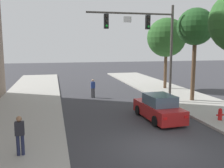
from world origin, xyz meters
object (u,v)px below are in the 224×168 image
object	(u,v)px
car_lead_red	(159,108)
street_tree_third	(166,38)
street_tree_second	(195,28)
fire_hydrant	(220,114)
pedestrian_crossing_road	(93,88)
traffic_signal_mast	(149,35)
pedestrian_sidewalk_left_walker	(20,134)

from	to	relation	value
car_lead_red	street_tree_third	bearing A→B (deg)	63.24
street_tree_second	fire_hydrant	bearing A→B (deg)	-103.98
street_tree_second	street_tree_third	xyz separation A→B (m)	(0.39, 6.07, -0.60)
street_tree_third	fire_hydrant	bearing A→B (deg)	-98.62
street_tree_third	car_lead_red	bearing A→B (deg)	-116.76
street_tree_third	street_tree_second	bearing A→B (deg)	-93.66
pedestrian_crossing_road	fire_hydrant	size ratio (longest dim) A/B	2.28
traffic_signal_mast	car_lead_red	distance (m)	6.33
car_lead_red	fire_hydrant	bearing A→B (deg)	-22.47
traffic_signal_mast	street_tree_third	xyz separation A→B (m)	(4.24, 5.91, 0.03)
pedestrian_sidewalk_left_walker	street_tree_third	xyz separation A→B (m)	(12.82, 14.04, 4.32)
pedestrian_crossing_road	fire_hydrant	world-z (taller)	pedestrian_crossing_road
pedestrian_sidewalk_left_walker	street_tree_third	distance (m)	19.49
street_tree_second	street_tree_third	world-z (taller)	street_tree_second
pedestrian_crossing_road	fire_hydrant	bearing A→B (deg)	-54.85
pedestrian_sidewalk_left_walker	street_tree_third	bearing A→B (deg)	47.61
street_tree_third	pedestrian_crossing_road	bearing A→B (deg)	-162.34
pedestrian_crossing_road	street_tree_third	size ratio (longest dim) A/B	0.23
pedestrian_sidewalk_left_walker	pedestrian_crossing_road	xyz separation A→B (m)	(4.75, 11.47, -0.15)
car_lead_red	pedestrian_crossing_road	world-z (taller)	pedestrian_crossing_road
fire_hydrant	street_tree_second	distance (m)	7.86
street_tree_second	street_tree_third	size ratio (longest dim) A/B	1.02
pedestrian_crossing_road	pedestrian_sidewalk_left_walker	bearing A→B (deg)	-112.50
fire_hydrant	street_tree_third	world-z (taller)	street_tree_third
street_tree_second	street_tree_third	bearing A→B (deg)	86.34
traffic_signal_mast	street_tree_third	bearing A→B (deg)	54.37
fire_hydrant	pedestrian_sidewalk_left_walker	bearing A→B (deg)	-167.24
car_lead_red	pedestrian_crossing_road	bearing A→B (deg)	111.28
car_lead_red	street_tree_third	xyz separation A→B (m)	(5.11, 10.14, 4.66)
traffic_signal_mast	car_lead_red	size ratio (longest dim) A/B	1.73
traffic_signal_mast	fire_hydrant	distance (m)	7.83
traffic_signal_mast	fire_hydrant	xyz separation A→B (m)	(2.49, -5.62, -4.85)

